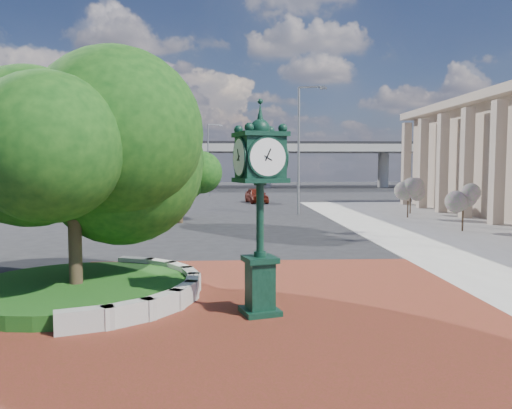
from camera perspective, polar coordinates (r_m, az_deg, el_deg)
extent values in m
plane|color=black|center=(14.25, 0.11, -10.32)|extent=(200.00, 200.00, 0.00)
cube|color=#632E17|center=(13.28, 0.33, -11.34)|extent=(12.00, 12.00, 0.04)
cube|color=#9E9B93|center=(11.72, -19.02, -12.47)|extent=(1.29, 0.76, 0.54)
cube|color=#9E9B93|center=(11.96, -14.36, -12.03)|extent=(1.20, 1.04, 0.54)
cube|color=#9E9B93|center=(12.51, -10.62, -11.23)|extent=(1.00, 1.22, 0.54)
cube|color=#9E9B93|center=(13.30, -8.23, -10.25)|extent=(0.71, 1.30, 0.54)
cube|color=#9E9B93|center=(14.21, -7.25, -9.28)|extent=(0.35, 1.25, 0.54)
cube|color=#9E9B93|center=(15.16, -7.53, -8.41)|extent=(0.71, 1.30, 0.54)
cube|color=#9E9B93|center=(16.05, -8.81, -7.71)|extent=(1.00, 1.22, 0.54)
cube|color=#9E9B93|center=(16.81, -10.86, -7.18)|extent=(1.20, 1.04, 0.54)
cube|color=#9E9B93|center=(17.41, -13.44, -6.82)|extent=(1.29, 0.76, 0.54)
cylinder|color=#164814|center=(14.83, -19.84, -9.21)|extent=(6.10, 6.10, 0.40)
cube|color=#9E9B93|center=(83.82, -2.28, 6.39)|extent=(90.00, 12.00, 1.20)
cube|color=black|center=(83.85, -2.29, 6.94)|extent=(90.00, 12.00, 0.40)
cylinder|color=#9E9B93|center=(90.52, -25.07, 3.62)|extent=(1.80, 1.80, 6.00)
cylinder|color=#9E9B93|center=(84.98, -12.47, 3.90)|extent=(1.80, 1.80, 6.00)
cylinder|color=#9E9B93|center=(83.96, 1.15, 4.00)|extent=(1.80, 1.80, 6.00)
cylinder|color=#9E9B93|center=(87.62, 14.34, 3.88)|extent=(1.80, 1.80, 6.00)
cylinder|color=#38281C|center=(14.65, -19.93, -5.84)|extent=(0.36, 0.36, 2.17)
sphere|color=#103B10|center=(14.43, -20.20, 4.56)|extent=(5.20, 5.20, 5.20)
cylinder|color=#38281C|center=(32.05, -8.67, -0.39)|extent=(0.36, 0.36, 1.92)
sphere|color=#103B10|center=(31.94, -8.71, 3.69)|extent=(4.40, 4.40, 4.40)
cube|color=black|center=(12.41, 0.46, -12.16)|extent=(1.07, 1.07, 0.17)
cube|color=black|center=(12.23, 0.47, -9.16)|extent=(0.74, 0.74, 1.19)
cube|color=black|center=(12.10, 0.47, -6.28)|extent=(0.94, 0.94, 0.13)
cylinder|color=black|center=(11.96, 0.47, -1.65)|extent=(0.18, 0.18, 1.83)
cube|color=black|center=(11.89, 0.48, 5.40)|extent=(1.21, 1.21, 0.97)
cylinder|color=white|center=(11.42, 1.33, 5.44)|extent=(0.85, 0.31, 0.86)
cylinder|color=white|center=(12.37, -0.32, 5.36)|extent=(0.85, 0.31, 0.86)
cylinder|color=white|center=(11.73, -1.87, 5.41)|extent=(0.31, 0.85, 0.86)
cylinder|color=white|center=(12.07, 2.75, 5.38)|extent=(0.31, 0.85, 0.86)
sphere|color=black|center=(11.92, 0.48, 8.62)|extent=(0.47, 0.47, 0.47)
cone|color=black|center=(11.95, 0.48, 10.32)|extent=(0.19, 0.19, 0.54)
imported|color=#50150B|center=(49.13, 0.05, 1.07)|extent=(2.45, 4.60, 1.49)
cylinder|color=slate|center=(37.24, 4.89, 6.05)|extent=(0.17, 0.17, 9.38)
cube|color=slate|center=(37.59, 6.40, 13.21)|extent=(1.86, 0.58, 0.13)
cube|color=slate|center=(37.52, 7.70, 13.05)|extent=(0.57, 0.37, 0.16)
cylinder|color=slate|center=(59.17, -5.49, 5.00)|extent=(0.15, 0.15, 8.47)
cube|color=slate|center=(59.65, -4.75, 9.08)|extent=(1.62, 0.77, 0.11)
cube|color=slate|center=(59.91, -4.06, 8.97)|extent=(0.52, 0.40, 0.14)
cylinder|color=#38281C|center=(29.78, 22.53, -1.75)|extent=(0.10, 0.10, 1.20)
sphere|color=#B2599B|center=(29.69, 22.59, 0.17)|extent=(1.20, 1.20, 1.20)
cylinder|color=#38281C|center=(36.23, 16.95, -0.56)|extent=(0.10, 0.10, 1.20)
sphere|color=#B2599B|center=(36.16, 16.98, 1.02)|extent=(1.20, 1.20, 1.20)
cylinder|color=#38281C|center=(39.38, 17.21, -0.18)|extent=(0.10, 0.10, 1.20)
sphere|color=#B2599B|center=(39.31, 17.25, 1.27)|extent=(1.20, 1.20, 1.20)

